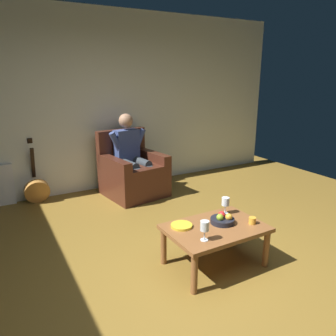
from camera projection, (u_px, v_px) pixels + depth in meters
ground_plane at (209, 287)px, 2.93m from camera, size 7.64×7.64×0.00m
wall_back at (96, 103)px, 5.13m from camera, size 6.77×0.06×2.79m
armchair at (133, 174)px, 5.11m from camera, size 0.94×0.95×0.99m
person_seated at (131, 152)px, 5.04m from camera, size 0.64×0.64×1.25m
coffee_table at (215, 232)px, 3.18m from camera, size 0.95×0.65×0.42m
guitar at (37, 189)px, 4.80m from camera, size 0.36×0.32×0.94m
wine_glass_near at (225, 202)px, 3.42m from camera, size 0.08×0.08×0.18m
wine_glass_far at (205, 227)px, 2.87m from camera, size 0.08×0.08×0.18m
fruit_bowl at (223, 219)px, 3.22m from camera, size 0.24×0.24×0.11m
decorative_dish at (182, 226)px, 3.15m from camera, size 0.21×0.21×0.02m
candle_jar at (252, 220)px, 3.21m from camera, size 0.07×0.07×0.07m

